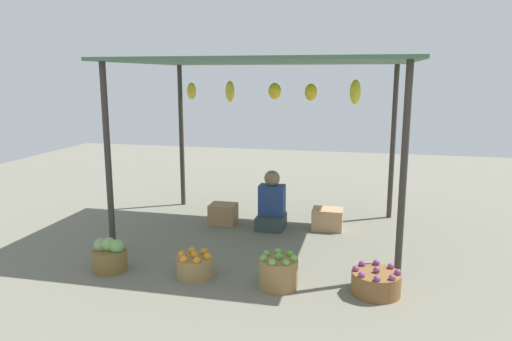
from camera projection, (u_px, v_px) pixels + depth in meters
The scene contains 9 objects.
ground_plane at pixel (266, 233), 6.26m from camera, with size 14.00×14.00×0.00m, color slate.
market_stall_structure at pixel (268, 72), 5.87m from camera, with size 3.46×2.49×2.21m.
vendor_person at pixel (272, 206), 6.44m from camera, with size 0.36×0.44×0.78m.
basket_cabbages at pixel (110, 256), 5.05m from camera, with size 0.36×0.36×0.36m.
basket_oranges at pixel (195, 266), 4.89m from camera, with size 0.37×0.37×0.28m.
basket_green_apples at pixel (278, 272), 4.65m from camera, with size 0.38×0.38×0.35m.
basket_purple_onions at pixel (376, 282), 4.51m from camera, with size 0.46×0.46×0.27m.
wooden_crate_near_vendor at pixel (327, 219), 6.40m from camera, with size 0.40×0.30×0.28m, color tan.
wooden_crate_stacked_rear at pixel (223, 214), 6.65m from camera, with size 0.36×0.30×0.28m, color #9F794F.
Camera 1 is at (1.22, -5.86, 2.03)m, focal length 33.79 mm.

